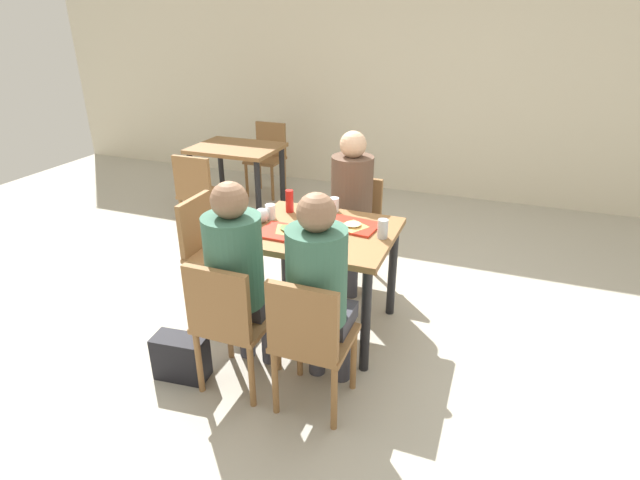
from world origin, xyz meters
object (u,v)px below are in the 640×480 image
chair_near_right (310,337)px  chair_far_side (355,222)px  paper_plate_near_edge (329,246)px  tray_red_near (287,233)px  main_table (320,245)px  plastic_cup_a (334,205)px  plastic_cup_c (270,212)px  background_chair_near (199,190)px  paper_plate_center (312,214)px  plastic_cup_b (303,244)px  foil_bundle (262,215)px  person_in_brown_jacket (319,283)px  tray_red_far (350,225)px  soda_can (383,229)px  background_table (237,158)px  condiment_bottle (290,201)px  background_chair_far (268,153)px  pizza_slice_b (353,225)px  person_far_side (350,199)px  chair_left_end (209,245)px  pizza_slice_a (288,229)px  handbag (181,357)px

chair_near_right → chair_far_side: 1.60m
paper_plate_near_edge → tray_red_near: bearing=165.6°
main_table → plastic_cup_a: bearing=94.0°
plastic_cup_c → background_chair_near: bearing=142.0°
paper_plate_center → plastic_cup_b: 0.59m
main_table → foil_bundle: bearing=-177.2°
person_in_brown_jacket → tray_red_far: bearing=95.4°
tray_red_near → plastic_cup_b: 0.28m
soda_can → plastic_cup_c: bearing=177.1°
soda_can → background_table: soda_can is taller
condiment_bottle → background_chair_far: condiment_bottle is taller
chair_far_side → person_in_brown_jacket: bearing=-80.4°
pizza_slice_b → background_table: size_ratio=0.22×
plastic_cup_c → paper_plate_near_edge: bearing=-28.0°
condiment_bottle → background_chair_near: 1.57m
person_far_side → foil_bundle: person_far_side is taller
chair_left_end → person_in_brown_jacket: 1.31m
soda_can → condiment_bottle: 0.75m
background_chair_near → paper_plate_near_edge: bearing=-35.2°
pizza_slice_b → soda_can: (0.22, -0.08, 0.04)m
background_chair_far → pizza_slice_b: bearing=-52.9°
chair_left_end → background_chair_near: (-0.75, 1.02, 0.00)m
person_far_side → background_table: bearing=145.6°
plastic_cup_b → background_table: size_ratio=0.11×
tray_red_far → background_table: size_ratio=0.40×
tray_red_near → pizza_slice_b: bearing=33.2°
tray_red_far → pizza_slice_a: 0.42m
tray_red_far → handbag: 1.35m
chair_near_right → tray_red_near: (-0.41, 0.65, 0.26)m
pizza_slice_a → background_table: (-1.45, 1.88, -0.15)m
condiment_bottle → background_table: 2.03m
chair_far_side → tray_red_far: size_ratio=2.34×
plastic_cup_b → plastic_cup_c: same height
person_far_side → paper_plate_center: (-0.15, -0.43, 0.01)m
chair_left_end → handbag: (0.28, -0.80, -0.35)m
pizza_slice_a → condiment_bottle: bearing=112.3°
tray_red_far → paper_plate_near_edge: size_ratio=1.64×
chair_far_side → paper_plate_near_edge: bearing=-81.8°
chair_left_end → plastic_cup_a: 0.96m
chair_near_right → pizza_slice_b: (-0.05, 0.88, 0.28)m
chair_far_side → soda_can: (0.41, -0.77, 0.32)m
person_in_brown_jacket → background_chair_far: 3.66m
plastic_cup_c → background_chair_far: 2.74m
main_table → chair_near_right: (0.24, -0.79, -0.14)m
tray_red_near → plastic_cup_a: 0.51m
paper_plate_near_edge → soda_can: 0.36m
paper_plate_center → background_table: bearing=133.8°
person_in_brown_jacket → chair_near_right: bearing=-90.0°
person_far_side → plastic_cup_b: 0.99m
chair_far_side → background_chair_near: (-1.62, 0.24, 0.00)m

